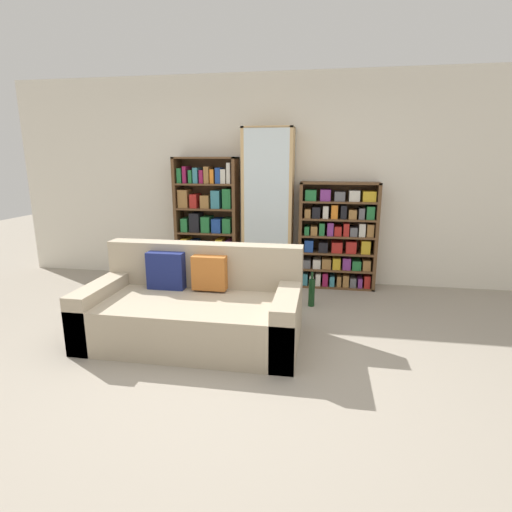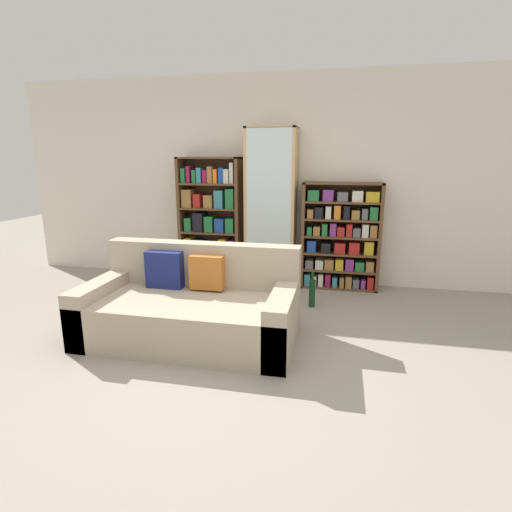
{
  "view_description": "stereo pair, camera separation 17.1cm",
  "coord_description": "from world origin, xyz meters",
  "px_view_note": "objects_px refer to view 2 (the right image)",
  "views": [
    {
      "loc": [
        0.73,
        -2.76,
        1.63
      ],
      "look_at": [
        0.01,
        1.43,
        0.6
      ],
      "focal_mm": 28.0,
      "sensor_mm": 36.0,
      "label": 1
    },
    {
      "loc": [
        0.89,
        -2.73,
        1.63
      ],
      "look_at": [
        0.01,
        1.43,
        0.6
      ],
      "focal_mm": 28.0,
      "sensor_mm": 36.0,
      "label": 2
    }
  ],
  "objects_px": {
    "bookshelf_right": "(341,238)",
    "wine_bottle": "(312,293)",
    "couch": "(192,308)",
    "bookshelf_left": "(211,223)",
    "display_cabinet": "(271,209)"
  },
  "relations": [
    {
      "from": "couch",
      "to": "display_cabinet",
      "type": "relative_size",
      "value": 0.95
    },
    {
      "from": "couch",
      "to": "bookshelf_left",
      "type": "distance_m",
      "value": 1.93
    },
    {
      "from": "display_cabinet",
      "to": "wine_bottle",
      "type": "bearing_deg",
      "value": -51.91
    },
    {
      "from": "display_cabinet",
      "to": "bookshelf_left",
      "type": "bearing_deg",
      "value": 178.9
    },
    {
      "from": "bookshelf_right",
      "to": "couch",
      "type": "bearing_deg",
      "value": -126.31
    },
    {
      "from": "bookshelf_left",
      "to": "bookshelf_right",
      "type": "relative_size",
      "value": 1.23
    },
    {
      "from": "bookshelf_left",
      "to": "display_cabinet",
      "type": "height_order",
      "value": "display_cabinet"
    },
    {
      "from": "bookshelf_left",
      "to": "wine_bottle",
      "type": "distance_m",
      "value": 1.76
    },
    {
      "from": "display_cabinet",
      "to": "bookshelf_right",
      "type": "xyz_separation_m",
      "value": [
        0.91,
        0.02,
        -0.35
      ]
    },
    {
      "from": "couch",
      "to": "wine_bottle",
      "type": "bearing_deg",
      "value": 44.31
    },
    {
      "from": "bookshelf_right",
      "to": "wine_bottle",
      "type": "bearing_deg",
      "value": -110.13
    },
    {
      "from": "couch",
      "to": "bookshelf_right",
      "type": "distance_m",
      "value": 2.29
    },
    {
      "from": "couch",
      "to": "wine_bottle",
      "type": "height_order",
      "value": "couch"
    },
    {
      "from": "bookshelf_left",
      "to": "bookshelf_right",
      "type": "xyz_separation_m",
      "value": [
        1.73,
        -0.0,
        -0.14
      ]
    },
    {
      "from": "bookshelf_left",
      "to": "bookshelf_right",
      "type": "distance_m",
      "value": 1.74
    }
  ]
}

